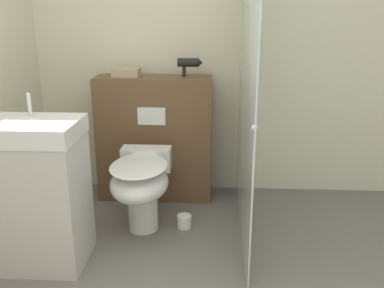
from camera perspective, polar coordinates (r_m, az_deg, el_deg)
wall_back at (r=3.64m, az=-0.01°, el=12.86°), size 8.00×0.06×2.50m
partition_panel at (r=3.59m, az=-4.96°, el=0.77°), size 0.94×0.32×1.03m
shower_glass at (r=2.92m, az=7.22°, el=6.49°), size 0.04×1.47×1.99m
toilet at (r=3.05m, az=-6.81°, el=-5.27°), size 0.40×0.67×0.55m
sink_vanity at (r=2.82m, az=-20.66°, el=-6.19°), size 0.65×0.45×1.06m
hair_drier at (r=3.43m, az=-0.39°, el=10.73°), size 0.20×0.07×0.15m
folded_towel at (r=3.52m, az=-8.77°, el=9.46°), size 0.21×0.18×0.07m
spare_toilet_roll at (r=3.21m, az=-1.04°, el=-10.26°), size 0.11×0.11×0.09m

